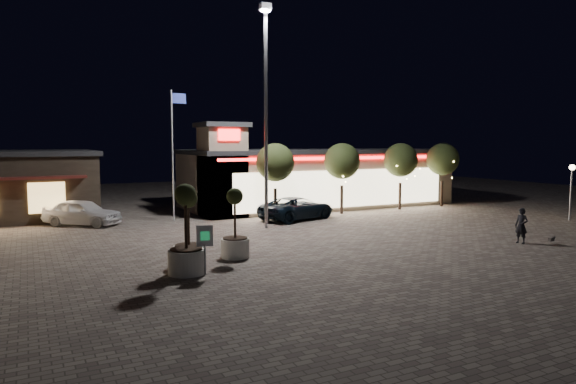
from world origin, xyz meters
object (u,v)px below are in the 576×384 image
pedestrian (521,226)px  planter_left (189,243)px  pickup_truck (297,208)px  planter_mid (186,246)px  white_sedan (82,212)px  valet_sign (205,240)px

pedestrian → planter_left: bearing=-108.0°
pickup_truck → planter_mid: size_ratio=1.54×
pickup_truck → white_sedan: 12.82m
pickup_truck → white_sedan: white_sedan is taller
pickup_truck → valet_sign: size_ratio=2.82×
planter_left → white_sedan: bearing=102.1°
pickup_truck → pedestrian: pedestrian is taller
white_sedan → planter_left: 12.96m
white_sedan → pickup_truck: bearing=-67.4°
pedestrian → planter_mid: size_ratio=0.51×
pickup_truck → planter_left: (-9.57, -9.01, 0.22)m
pickup_truck → planter_left: 13.15m
planter_left → valet_sign: planter_left is taller
pickup_truck → planter_left: bearing=116.2°
planter_left → valet_sign: bearing=-82.5°
valet_sign → pickup_truck: bearing=48.1°
pedestrian → valet_sign: valet_sign is taller
planter_mid → pickup_truck: bearing=45.3°
planter_left → planter_mid: planter_mid is taller
valet_sign → planter_left: bearing=97.5°
planter_left → valet_sign: (0.19, -1.43, 0.34)m
white_sedan → pedestrian: (18.20, -15.39, 0.09)m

